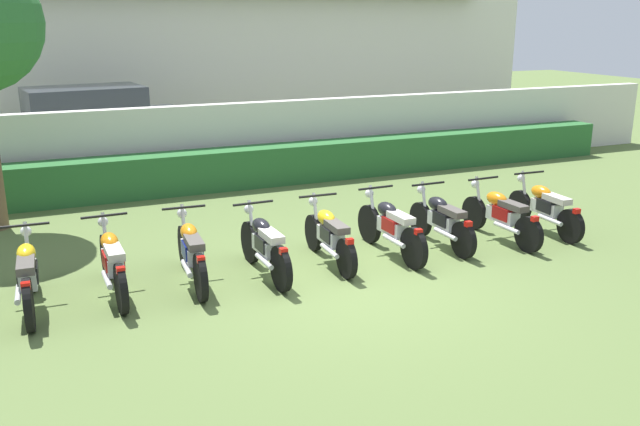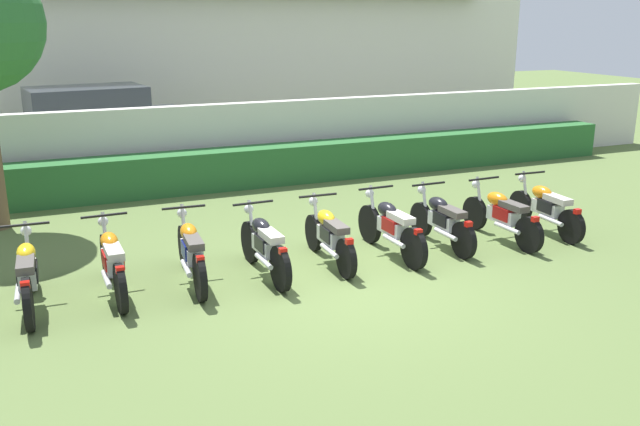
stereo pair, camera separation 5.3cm
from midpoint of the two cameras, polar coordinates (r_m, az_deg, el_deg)
name	(u,v)px [view 2 (the right image)]	position (r m, az deg, el deg)	size (l,w,h in m)	color
ground	(352,283)	(9.32, 2.86, -5.92)	(60.00, 60.00, 0.00)	#566B38
compound_wall	(222,143)	(15.10, -8.15, 5.87)	(24.23, 0.30, 1.70)	silver
hedge_row	(231,168)	(14.52, -7.36, 3.74)	(19.38, 0.70, 0.83)	#28602D
parked_car	(95,126)	(17.67, -18.31, 6.99)	(4.70, 2.54, 1.89)	#9EA3A8
motorcycle_in_row_0	(28,274)	(9.09, -23.21, -4.77)	(0.60, 1.94, 0.97)	black
motorcycle_in_row_1	(112,262)	(9.19, -16.93, -3.93)	(0.60, 1.90, 0.97)	black
motorcycle_in_row_2	(191,252)	(9.32, -10.64, -3.20)	(0.60, 1.90, 0.97)	black
motorcycle_in_row_3	(264,245)	(9.45, -4.54, -2.71)	(0.60, 1.85, 0.97)	black
motorcycle_in_row_4	(329,235)	(9.90, 0.94, -1.87)	(0.60, 1.83, 0.94)	black
motorcycle_in_row_5	(391,227)	(10.30, 6.14, -1.16)	(0.60, 1.94, 0.97)	black
motorcycle_in_row_6	(442,220)	(10.80, 10.37, -0.59)	(0.60, 1.77, 0.94)	black
motorcycle_in_row_7	(501,214)	(11.32, 15.15, -0.12)	(0.60, 1.91, 0.94)	black
motorcycle_in_row_8	(546,207)	(11.98, 18.58, 0.47)	(0.60, 1.87, 0.94)	black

